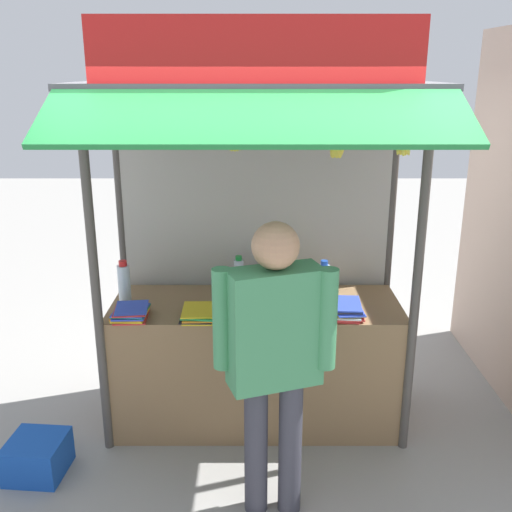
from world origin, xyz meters
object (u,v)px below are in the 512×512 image
object	(u,v)px
magazine_stack_back_left	(267,297)
vendor_person	(274,347)
magazine_stack_front_right	(347,309)
magazine_stack_right	(199,313)
magazine_stack_mid_right	(131,313)
banana_bunch_rightmost	(404,144)
water_bottle_front_left	(124,283)
water_bottle_rear_center	(324,281)
banana_bunch_inner_left	(235,140)
banana_bunch_inner_right	(337,146)
water_bottle_far_left	(239,274)
plastic_crate	(37,456)

from	to	relation	value
magazine_stack_back_left	vendor_person	distance (m)	0.99
magazine_stack_front_right	magazine_stack_right	bearing A→B (deg)	-178.15
magazine_stack_mid_right	banana_bunch_rightmost	world-z (taller)	banana_bunch_rightmost
water_bottle_front_left	water_bottle_rear_center	bearing A→B (deg)	3.28
banana_bunch_rightmost	magazine_stack_mid_right	bearing A→B (deg)	172.72
magazine_stack_back_left	banana_bunch_inner_left	bearing A→B (deg)	-111.99
banana_bunch_inner_left	banana_bunch_inner_right	distance (m)	0.58
banana_bunch_inner_right	vendor_person	bearing A→B (deg)	-125.94
water_bottle_front_left	vendor_person	distance (m)	1.42
banana_bunch_rightmost	magazine_stack_back_left	bearing A→B (deg)	147.68
vendor_person	magazine_stack_right	bearing A→B (deg)	-75.63
water_bottle_front_left	magazine_stack_mid_right	bearing A→B (deg)	-71.01
water_bottle_far_left	magazine_stack_back_left	world-z (taller)	water_bottle_far_left
magazine_stack_right	magazine_stack_back_left	xyz separation A→B (m)	(0.45, 0.25, 0.02)
magazine_stack_mid_right	banana_bunch_rightmost	distance (m)	2.03
water_bottle_front_left	magazine_stack_mid_right	size ratio (longest dim) A/B	1.10
banana_bunch_rightmost	plastic_crate	distance (m)	2.98
water_bottle_rear_center	magazine_stack_right	world-z (taller)	water_bottle_rear_center
banana_bunch_rightmost	banana_bunch_inner_left	size ratio (longest dim) A/B	1.10
magazine_stack_back_left	banana_bunch_inner_left	world-z (taller)	banana_bunch_inner_left
magazine_stack_right	magazine_stack_mid_right	world-z (taller)	magazine_stack_mid_right
magazine_stack_front_right	banana_bunch_inner_right	xyz separation A→B (m)	(-0.15, -0.26, 1.12)
water_bottle_far_left	banana_bunch_inner_right	distance (m)	1.40
water_bottle_rear_center	magazine_stack_right	xyz separation A→B (m)	(-0.86, -0.34, -0.11)
water_bottle_far_left	banana_bunch_inner_right	size ratio (longest dim) A/B	0.93
water_bottle_rear_center	water_bottle_front_left	bearing A→B (deg)	-176.72
magazine_stack_back_left	water_bottle_front_left	bearing A→B (deg)	179.81
banana_bunch_rightmost	water_bottle_rear_center	bearing A→B (deg)	122.15
magazine_stack_back_left	banana_bunch_inner_right	bearing A→B (deg)	-51.36
magazine_stack_right	banana_bunch_inner_left	size ratio (longest dim) A/B	1.23
magazine_stack_right	banana_bunch_inner_right	size ratio (longest dim) A/B	1.06
magazine_stack_right	plastic_crate	distance (m)	1.37
plastic_crate	water_bottle_far_left	bearing A→B (deg)	35.90
water_bottle_far_left	banana_bunch_inner_right	bearing A→B (deg)	-51.51
water_bottle_rear_center	banana_bunch_rightmost	bearing A→B (deg)	-57.85
water_bottle_rear_center	water_bottle_far_left	size ratio (longest dim) A/B	1.08
banana_bunch_inner_left	vendor_person	xyz separation A→B (m)	(0.22, -0.50, -1.05)
water_bottle_front_left	magazine_stack_right	xyz separation A→B (m)	(0.55, -0.26, -0.12)
magazine_stack_back_left	magazine_stack_mid_right	size ratio (longest dim) A/B	1.14
water_bottle_front_left	water_bottle_far_left	size ratio (longest dim) A/B	1.18
water_bottle_front_left	vendor_person	size ratio (longest dim) A/B	0.18
water_bottle_front_left	magazine_stack_front_right	world-z (taller)	water_bottle_front_left
magazine_stack_back_left	water_bottle_rear_center	bearing A→B (deg)	11.64
magazine_stack_front_right	plastic_crate	bearing A→B (deg)	-167.60
water_bottle_front_left	banana_bunch_inner_left	xyz separation A→B (m)	(0.80, -0.49, 1.05)
water_bottle_front_left	banana_bunch_rightmost	world-z (taller)	banana_bunch_rightmost
banana_bunch_inner_right	plastic_crate	distance (m)	2.70
magazine_stack_back_left	plastic_crate	bearing A→B (deg)	-155.83
magazine_stack_back_left	magazine_stack_right	bearing A→B (deg)	-150.83
magazine_stack_back_left	banana_bunch_inner_right	size ratio (longest dim) A/B	1.15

